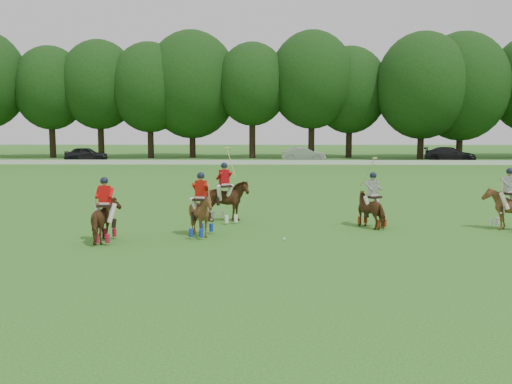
{
  "coord_description": "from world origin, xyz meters",
  "views": [
    {
      "loc": [
        1.43,
        -16.37,
        3.86
      ],
      "look_at": [
        1.09,
        4.2,
        1.4
      ],
      "focal_mm": 40.0,
      "sensor_mm": 36.0,
      "label": 1
    }
  ],
  "objects_px": {
    "car_mid": "(304,154)",
    "polo_red_c": "(201,214)",
    "car_left": "(86,154)",
    "polo_stripe_a": "(372,208)",
    "polo_red_b": "(224,201)",
    "polo_red_a": "(105,219)",
    "polo_ball": "(284,239)",
    "car_right": "(450,154)",
    "polo_stripe_b": "(508,208)"
  },
  "relations": [
    {
      "from": "car_mid",
      "to": "polo_red_c",
      "type": "height_order",
      "value": "polo_red_c"
    },
    {
      "from": "car_left",
      "to": "polo_stripe_a",
      "type": "bearing_deg",
      "value": -155.77
    },
    {
      "from": "car_mid",
      "to": "polo_red_b",
      "type": "bearing_deg",
      "value": 171.86
    },
    {
      "from": "car_left",
      "to": "polo_red_c",
      "type": "height_order",
      "value": "polo_red_c"
    },
    {
      "from": "polo_red_c",
      "to": "polo_red_a",
      "type": "bearing_deg",
      "value": -161.8
    },
    {
      "from": "polo_red_b",
      "to": "polo_ball",
      "type": "bearing_deg",
      "value": -57.55
    },
    {
      "from": "car_right",
      "to": "polo_stripe_a",
      "type": "height_order",
      "value": "polo_stripe_a"
    },
    {
      "from": "car_mid",
      "to": "polo_stripe_a",
      "type": "distance_m",
      "value": 37.73
    },
    {
      "from": "polo_red_c",
      "to": "polo_stripe_b",
      "type": "height_order",
      "value": "polo_stripe_b"
    },
    {
      "from": "polo_stripe_b",
      "to": "polo_ball",
      "type": "relative_size",
      "value": 25.28
    },
    {
      "from": "car_mid",
      "to": "polo_ball",
      "type": "height_order",
      "value": "car_mid"
    },
    {
      "from": "car_mid",
      "to": "polo_red_a",
      "type": "height_order",
      "value": "polo_red_a"
    },
    {
      "from": "car_mid",
      "to": "polo_stripe_b",
      "type": "xyz_separation_m",
      "value": [
        4.91,
        -38.18,
        0.08
      ]
    },
    {
      "from": "polo_red_c",
      "to": "polo_stripe_b",
      "type": "distance_m",
      "value": 11.15
    },
    {
      "from": "car_left",
      "to": "polo_stripe_b",
      "type": "height_order",
      "value": "polo_stripe_b"
    },
    {
      "from": "polo_stripe_b",
      "to": "polo_ball",
      "type": "distance_m",
      "value": 8.49
    },
    {
      "from": "car_mid",
      "to": "polo_ball",
      "type": "distance_m",
      "value": 40.31
    },
    {
      "from": "polo_red_b",
      "to": "car_left",
      "type": "bearing_deg",
      "value": 114.87
    },
    {
      "from": "car_mid",
      "to": "polo_red_a",
      "type": "xyz_separation_m",
      "value": [
        -9.19,
        -40.55,
        0.02
      ]
    },
    {
      "from": "polo_stripe_b",
      "to": "polo_ball",
      "type": "xyz_separation_m",
      "value": [
        -8.22,
        -1.99,
        -0.77
      ]
    },
    {
      "from": "car_mid",
      "to": "car_right",
      "type": "xyz_separation_m",
      "value": [
        15.07,
        0.0,
        0.01
      ]
    },
    {
      "from": "polo_red_a",
      "to": "polo_red_b",
      "type": "distance_m",
      "value": 5.34
    },
    {
      "from": "car_left",
      "to": "polo_red_a",
      "type": "distance_m",
      "value": 42.69
    },
    {
      "from": "polo_red_a",
      "to": "polo_stripe_b",
      "type": "xyz_separation_m",
      "value": [
        14.1,
        2.37,
        0.05
      ]
    },
    {
      "from": "polo_red_a",
      "to": "polo_ball",
      "type": "bearing_deg",
      "value": 3.72
    },
    {
      "from": "car_right",
      "to": "polo_stripe_b",
      "type": "distance_m",
      "value": 39.51
    },
    {
      "from": "car_right",
      "to": "polo_red_c",
      "type": "xyz_separation_m",
      "value": [
        -21.22,
        -39.55,
        0.04
      ]
    },
    {
      "from": "polo_red_a",
      "to": "polo_red_c",
      "type": "height_order",
      "value": "polo_red_c"
    },
    {
      "from": "polo_red_b",
      "to": "polo_red_c",
      "type": "xyz_separation_m",
      "value": [
        -0.59,
        -2.92,
        -0.06
      ]
    },
    {
      "from": "polo_red_c",
      "to": "polo_stripe_b",
      "type": "relative_size",
      "value": 0.98
    },
    {
      "from": "polo_red_b",
      "to": "polo_stripe_b",
      "type": "height_order",
      "value": "polo_red_b"
    },
    {
      "from": "polo_stripe_b",
      "to": "car_left",
      "type": "bearing_deg",
      "value": 125.72
    },
    {
      "from": "car_left",
      "to": "polo_ball",
      "type": "height_order",
      "value": "car_left"
    },
    {
      "from": "polo_stripe_b",
      "to": "polo_red_b",
      "type": "bearing_deg",
      "value": 171.55
    },
    {
      "from": "car_mid",
      "to": "polo_ball",
      "type": "bearing_deg",
      "value": 175.79
    },
    {
      "from": "car_left",
      "to": "polo_red_b",
      "type": "xyz_separation_m",
      "value": [
        16.98,
        -36.62,
        0.11
      ]
    },
    {
      "from": "car_mid",
      "to": "car_right",
      "type": "bearing_deg",
      "value": -89.5
    },
    {
      "from": "car_left",
      "to": "polo_stripe_b",
      "type": "distance_m",
      "value": 47.02
    },
    {
      "from": "polo_stripe_a",
      "to": "polo_stripe_b",
      "type": "height_order",
      "value": "polo_stripe_a"
    },
    {
      "from": "car_mid",
      "to": "polo_red_c",
      "type": "distance_m",
      "value": 40.02
    },
    {
      "from": "car_right",
      "to": "polo_stripe_a",
      "type": "relative_size",
      "value": 1.97
    },
    {
      "from": "polo_red_a",
      "to": "polo_stripe_b",
      "type": "height_order",
      "value": "polo_stripe_b"
    },
    {
      "from": "car_right",
      "to": "polo_red_b",
      "type": "relative_size",
      "value": 1.78
    },
    {
      "from": "polo_stripe_b",
      "to": "polo_stripe_a",
      "type": "bearing_deg",
      "value": 174.68
    },
    {
      "from": "car_mid",
      "to": "polo_red_c",
      "type": "xyz_separation_m",
      "value": [
        -6.16,
        -39.55,
        0.05
      ]
    },
    {
      "from": "polo_stripe_a",
      "to": "polo_ball",
      "type": "bearing_deg",
      "value": -144.12
    },
    {
      "from": "car_left",
      "to": "polo_stripe_b",
      "type": "bearing_deg",
      "value": -150.97
    },
    {
      "from": "car_right",
      "to": "polo_stripe_b",
      "type": "xyz_separation_m",
      "value": [
        -10.16,
        -38.18,
        0.06
      ]
    },
    {
      "from": "car_right",
      "to": "polo_red_c",
      "type": "height_order",
      "value": "polo_red_c"
    },
    {
      "from": "car_right",
      "to": "polo_red_c",
      "type": "distance_m",
      "value": 44.88
    }
  ]
}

